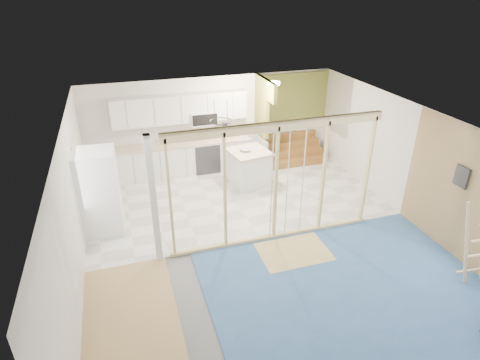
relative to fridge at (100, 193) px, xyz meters
name	(u,v)px	position (x,y,z in m)	size (l,w,h in m)	color
room	(262,186)	(3.09, -1.38, 0.37)	(7.01, 8.01, 2.61)	slate
floor_overlays	(262,238)	(3.16, -1.32, -0.92)	(7.00, 8.00, 0.03)	white
stud_frame	(250,174)	(2.84, -1.38, 0.66)	(4.66, 0.14, 2.60)	#D0BF7F
base_cabinets	(161,166)	(1.48, 1.98, -0.47)	(4.45, 2.24, 0.93)	white
upper_cabinets	(183,109)	(2.25, 2.44, 0.88)	(3.60, 0.41, 0.85)	white
green_partition	(284,131)	(5.13, 2.28, 0.01)	(2.25, 1.51, 2.60)	olive
pot_rack	(221,124)	(2.78, 0.51, 1.06)	(0.52, 0.52, 0.72)	black
electrical_panel	(462,177)	(6.52, -2.78, 0.72)	(0.04, 0.30, 0.40)	#343439
ceiling_light	(274,83)	(4.49, 1.62, 1.61)	(0.32, 0.32, 0.08)	#FFEABF
fridge	(100,193)	(0.00, 0.00, 0.00)	(0.85, 0.82, 1.87)	white
island	(249,168)	(3.69, 1.16, -0.46)	(1.12, 1.12, 0.95)	white
bowl	(246,150)	(3.60, 1.20, 0.05)	(0.28, 0.28, 0.07)	beige
soap_bottle_a	(170,137)	(1.85, 2.40, 0.16)	(0.13, 0.13, 0.33)	silver
soap_bottle_b	(241,134)	(3.79, 2.21, 0.10)	(0.09, 0.10, 0.21)	silver
ladder	(477,242)	(6.23, -3.69, -0.07)	(0.90, 0.16, 1.69)	#DEBA88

